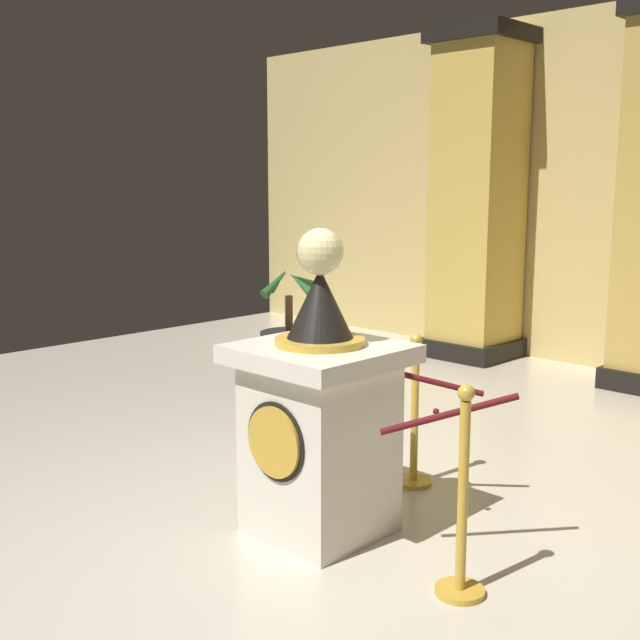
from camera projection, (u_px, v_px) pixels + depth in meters
The scene contains 7 objects.
ground_plane at pixel (320, 539), 4.36m from camera, with size 11.82×11.82×0.00m, color beige.
pedestal_clock at pixel (319, 417), 4.36m from camera, with size 0.82×0.82×1.71m.
stanchion_near at pixel (462, 523), 3.72m from camera, with size 0.24×0.24×1.04m.
stanchion_far at pixel (414, 433), 5.09m from camera, with size 0.24×0.24×1.00m.
velvet_rope at pixel (436, 396), 4.33m from camera, with size 1.02×1.02×0.22m.
column_left at pixel (478, 199), 8.64m from camera, with size 0.94×0.94×3.55m.
potted_palm_left at pixel (289, 348), 7.92m from camera, with size 0.72×0.72×1.12m.
Camera 1 is at (2.86, -2.92, 1.95)m, focal length 44.31 mm.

